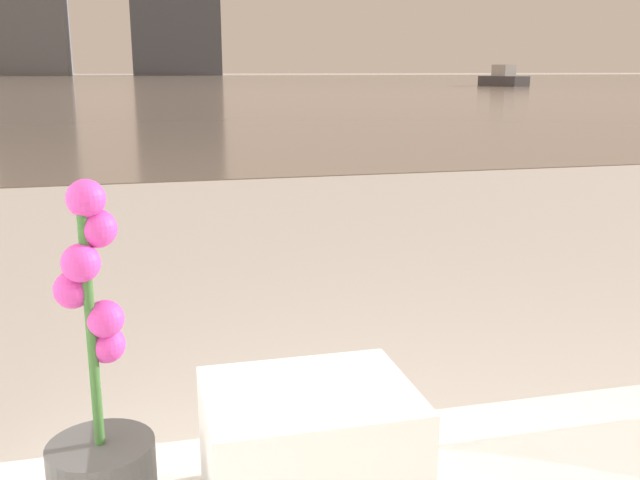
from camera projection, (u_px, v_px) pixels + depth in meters
potted_orchid at (101, 437)px, 0.85m from camera, size 0.13×0.13×0.43m
towel_stack at (309, 448)px, 0.90m from camera, size 0.26×0.21×0.16m
harbor_water at (143, 82)px, 58.83m from camera, size 180.00×110.00×0.01m
harbor_boat_2 at (503, 78)px, 44.25m from camera, size 1.90×3.64×1.30m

